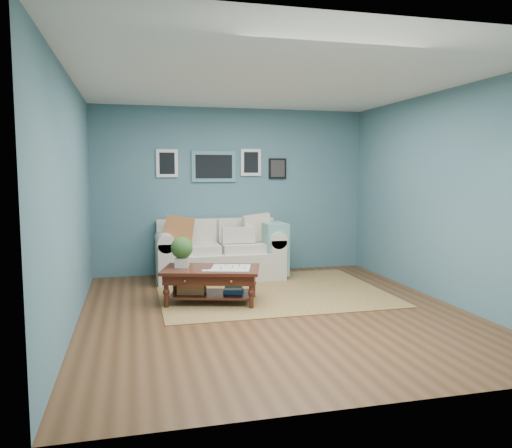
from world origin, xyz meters
name	(u,v)px	position (x,y,z in m)	size (l,w,h in m)	color
room_shell	(273,198)	(0.00, 0.06, 1.36)	(5.00, 5.02, 2.70)	brown
area_rug	(271,292)	(0.23, 0.95, 0.01)	(3.07, 2.45, 0.01)	brown
loveseat	(225,252)	(-0.23, 2.03, 0.42)	(1.99, 0.90, 1.02)	beige
coffee_table	(206,274)	(-0.73, 0.60, 0.37)	(1.35, 1.01, 0.84)	#34180E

